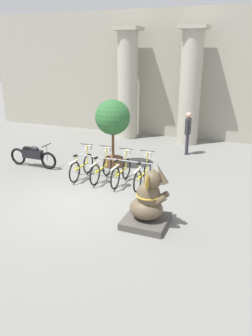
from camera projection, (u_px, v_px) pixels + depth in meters
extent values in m
plane|color=slate|center=(80.00, 203.00, 9.45)|extent=(60.00, 60.00, 0.00)
cube|color=#A39E8E|center=(164.00, 75.00, 15.95)|extent=(20.00, 0.20, 6.00)
cylinder|color=#ADA899|center=(128.00, 87.00, 15.77)|extent=(0.96, 0.96, 5.00)
cube|color=#ADA899|center=(128.00, 29.00, 14.90)|extent=(1.20, 1.20, 0.16)
cylinder|color=#ADA899|center=(190.00, 89.00, 14.72)|extent=(0.96, 0.96, 5.00)
cube|color=#ADA899|center=(194.00, 27.00, 13.84)|extent=(1.20, 1.20, 0.16)
cylinder|color=gray|center=(77.00, 165.00, 11.44)|extent=(0.05, 0.05, 0.75)
cylinder|color=gray|center=(151.00, 175.00, 10.49)|extent=(0.05, 0.05, 0.75)
cylinder|color=gray|center=(113.00, 159.00, 10.84)|extent=(2.80, 0.04, 0.04)
torus|color=black|center=(88.00, 163.00, 11.65)|extent=(0.05, 0.70, 0.70)
torus|color=black|center=(75.00, 172.00, 10.82)|extent=(0.05, 0.70, 0.70)
cube|color=yellow|center=(82.00, 166.00, 11.21)|extent=(0.04, 0.85, 0.04)
cube|color=silver|center=(74.00, 162.00, 10.69)|extent=(0.06, 0.59, 0.03)
cylinder|color=yellow|center=(76.00, 164.00, 10.81)|extent=(0.03, 0.03, 0.52)
cube|color=black|center=(75.00, 156.00, 10.72)|extent=(0.08, 0.18, 0.04)
cylinder|color=yellow|center=(87.00, 154.00, 11.49)|extent=(0.03, 0.03, 0.72)
cylinder|color=black|center=(87.00, 144.00, 11.37)|extent=(0.48, 0.03, 0.03)
cube|color=silver|center=(88.00, 147.00, 11.50)|extent=(0.20, 0.16, 0.14)
torus|color=black|center=(107.00, 166.00, 11.42)|extent=(0.05, 0.70, 0.70)
torus|color=black|center=(95.00, 175.00, 10.59)|extent=(0.05, 0.70, 0.70)
cube|color=yellow|center=(101.00, 169.00, 10.98)|extent=(0.04, 0.85, 0.04)
cube|color=silver|center=(95.00, 164.00, 10.46)|extent=(0.06, 0.59, 0.03)
cylinder|color=yellow|center=(96.00, 166.00, 10.58)|extent=(0.03, 0.03, 0.52)
cube|color=black|center=(96.00, 158.00, 10.49)|extent=(0.08, 0.18, 0.04)
cylinder|color=yellow|center=(107.00, 156.00, 11.26)|extent=(0.03, 0.03, 0.72)
cylinder|color=black|center=(106.00, 146.00, 11.14)|extent=(0.48, 0.03, 0.03)
cube|color=silver|center=(108.00, 149.00, 11.27)|extent=(0.20, 0.16, 0.14)
torus|color=black|center=(126.00, 169.00, 11.12)|extent=(0.05, 0.70, 0.70)
torus|color=black|center=(115.00, 178.00, 10.29)|extent=(0.05, 0.70, 0.70)
cube|color=yellow|center=(121.00, 172.00, 10.69)|extent=(0.04, 0.85, 0.04)
cube|color=silver|center=(115.00, 167.00, 10.17)|extent=(0.06, 0.59, 0.03)
cylinder|color=yellow|center=(116.00, 169.00, 10.29)|extent=(0.03, 0.03, 0.52)
cube|color=black|center=(116.00, 161.00, 10.20)|extent=(0.08, 0.18, 0.04)
cylinder|color=yellow|center=(126.00, 159.00, 10.97)|extent=(0.03, 0.03, 0.72)
cylinder|color=black|center=(126.00, 149.00, 10.85)|extent=(0.48, 0.03, 0.03)
cube|color=silver|center=(127.00, 152.00, 10.98)|extent=(0.20, 0.16, 0.14)
torus|color=black|center=(147.00, 171.00, 10.90)|extent=(0.05, 0.70, 0.70)
torus|color=black|center=(138.00, 181.00, 10.07)|extent=(0.05, 0.70, 0.70)
cube|color=yellow|center=(143.00, 175.00, 10.47)|extent=(0.04, 0.85, 0.04)
cube|color=silver|center=(138.00, 170.00, 9.94)|extent=(0.06, 0.59, 0.03)
cylinder|color=yellow|center=(139.00, 172.00, 10.07)|extent=(0.03, 0.03, 0.52)
cube|color=black|center=(139.00, 163.00, 9.97)|extent=(0.08, 0.18, 0.04)
cylinder|color=yellow|center=(147.00, 161.00, 10.74)|extent=(0.03, 0.03, 0.72)
cylinder|color=black|center=(147.00, 151.00, 10.62)|extent=(0.48, 0.03, 0.03)
cube|color=silver|center=(148.00, 154.00, 10.76)|extent=(0.20, 0.16, 0.14)
cube|color=#4C4742|center=(146.00, 221.00, 8.26)|extent=(1.09, 1.09, 0.17)
ellipsoid|color=brown|center=(146.00, 208.00, 8.13)|extent=(0.84, 0.74, 0.54)
ellipsoid|color=brown|center=(148.00, 195.00, 7.99)|extent=(0.59, 0.54, 0.69)
sphere|color=brown|center=(153.00, 180.00, 7.81)|extent=(0.45, 0.45, 0.45)
ellipsoid|color=#B79333|center=(153.00, 176.00, 8.03)|extent=(0.08, 0.32, 0.38)
ellipsoid|color=#B79333|center=(147.00, 183.00, 7.64)|extent=(0.08, 0.32, 0.38)
cone|color=brown|center=(161.00, 173.00, 7.68)|extent=(0.38, 0.16, 0.56)
cylinder|color=brown|center=(160.00, 198.00, 8.03)|extent=(0.44, 0.15, 0.39)
cylinder|color=brown|center=(158.00, 202.00, 7.81)|extent=(0.44, 0.15, 0.39)
torus|color=#B79333|center=(148.00, 195.00, 7.99)|extent=(0.62, 0.62, 0.05)
torus|color=black|center=(49.00, 161.00, 12.03)|extent=(0.66, 0.09, 0.66)
torus|color=black|center=(18.00, 156.00, 12.51)|extent=(0.66, 0.09, 0.66)
cube|color=black|center=(33.00, 154.00, 12.21)|extent=(0.83, 0.22, 0.32)
ellipsoid|color=black|center=(34.00, 149.00, 12.10)|extent=(0.40, 0.20, 0.20)
cube|color=black|center=(28.00, 148.00, 12.20)|extent=(0.36, 0.18, 0.08)
cylinder|color=#99999E|center=(47.00, 153.00, 11.95)|extent=(0.04, 0.04, 0.56)
cylinder|color=black|center=(46.00, 145.00, 11.85)|extent=(0.03, 0.55, 0.03)
cylinder|color=#383342|center=(187.00, 144.00, 13.80)|extent=(0.11, 0.11, 0.87)
cylinder|color=#383342|center=(187.00, 145.00, 13.65)|extent=(0.11, 0.11, 0.87)
cube|color=#333338|center=(188.00, 126.00, 13.47)|extent=(0.20, 0.32, 0.65)
sphere|color=tan|center=(189.00, 115.00, 13.31)|extent=(0.24, 0.24, 0.24)
cylinder|color=#333338|center=(189.00, 125.00, 13.63)|extent=(0.07, 0.07, 0.59)
cylinder|color=#333338|center=(187.00, 127.00, 13.29)|extent=(0.07, 0.07, 0.59)
cylinder|color=brown|center=(113.00, 162.00, 12.44)|extent=(0.76, 0.76, 0.32)
cylinder|color=brown|center=(113.00, 145.00, 12.21)|extent=(0.10, 0.10, 1.03)
sphere|color=#2D6633|center=(113.00, 117.00, 11.86)|extent=(1.28, 1.28, 1.28)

